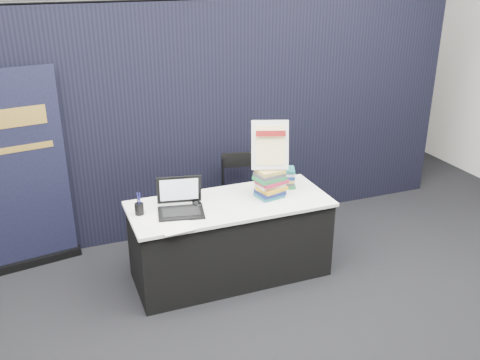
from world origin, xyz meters
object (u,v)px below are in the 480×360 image
stacking_chair (246,194)px  laptop (179,204)px  pullup_banner (26,184)px  book_stack_short (282,178)px  display_table (230,239)px  book_stack_tall (271,183)px  info_sign (270,146)px

stacking_chair → laptop: bearing=-132.6°
pullup_banner → book_stack_short: bearing=-26.8°
display_table → pullup_banner: 1.95m
book_stack_short → stacking_chair: (-0.19, 0.47, -0.34)m
display_table → stacking_chair: 0.76m
display_table → laptop: (-0.47, -0.01, 0.44)m
book_stack_tall → pullup_banner: size_ratio=0.14×
display_table → info_sign: 0.94m
laptop → book_stack_short: size_ratio=1.72×
info_sign → laptop: bearing=-157.8°
book_stack_tall → stacking_chair: book_stack_tall is taller
display_table → info_sign: size_ratio=4.00×
info_sign → pullup_banner: (-2.07, 0.86, -0.38)m
book_stack_short → stacking_chair: size_ratio=0.28×
display_table → pullup_banner: size_ratio=0.94×
stacking_chair → book_stack_tall: bearing=-80.3°
display_table → book_stack_tall: 0.64m
laptop → stacking_chair: size_ratio=0.48×
laptop → pullup_banner: pullup_banner is taller
laptop → book_stack_tall: 0.86m
info_sign → stacking_chair: size_ratio=0.50×
display_table → laptop: bearing=-178.4°
book_stack_short → pullup_banner: (-2.27, 0.72, 0.01)m
book_stack_short → stacking_chair: 0.61m
laptop → book_stack_short: bearing=20.7°
display_table → info_sign: (0.39, 0.02, 0.86)m
book_stack_short → book_stack_tall: bearing=-139.8°
book_stack_short → pullup_banner: pullup_banner is taller
laptop → book_stack_short: (1.06, 0.17, 0.02)m
laptop → book_stack_short: 1.08m
book_stack_short → info_sign: bearing=-145.3°
info_sign → pullup_banner: 2.28m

